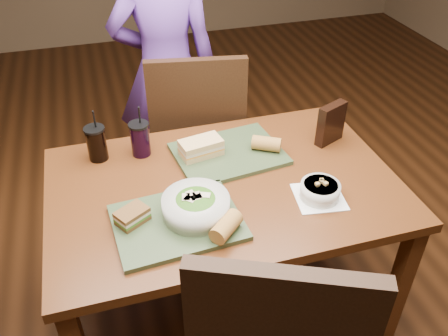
{
  "coord_description": "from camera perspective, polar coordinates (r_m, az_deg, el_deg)",
  "views": [
    {
      "loc": [
        -0.4,
        -1.34,
        1.85
      ],
      "look_at": [
        0.0,
        0.0,
        0.82
      ],
      "focal_mm": 38.0,
      "sensor_mm": 36.0,
      "label": 1
    }
  ],
  "objects": [
    {
      "name": "salad_bowl",
      "position": [
        1.6,
        -3.41,
        -4.47
      ],
      "size": [
        0.23,
        0.23,
        0.08
      ],
      "color": "silver",
      "rests_on": "tray_near"
    },
    {
      "name": "baguette_far",
      "position": [
        1.92,
        5.13,
        2.94
      ],
      "size": [
        0.13,
        0.11,
        0.06
      ],
      "primitive_type": "cylinder",
      "rotation": [
        0.0,
        1.57,
        -0.52
      ],
      "color": "#AD7533",
      "rests_on": "tray_far"
    },
    {
      "name": "chip_bag",
      "position": [
        2.02,
        12.74,
        5.24
      ],
      "size": [
        0.14,
        0.09,
        0.17
      ],
      "primitive_type": "cube",
      "rotation": [
        0.0,
        0.0,
        0.41
      ],
      "color": "black",
      "rests_on": "dining_table"
    },
    {
      "name": "dining_table",
      "position": [
        1.84,
        -0.0,
        -4.02
      ],
      "size": [
        1.3,
        0.85,
        0.75
      ],
      "color": "#502810",
      "rests_on": "ground"
    },
    {
      "name": "cup_berry",
      "position": [
        1.93,
        -10.06,
        3.48
      ],
      "size": [
        0.08,
        0.08,
        0.22
      ],
      "color": "black",
      "rests_on": "dining_table"
    },
    {
      "name": "tray_near",
      "position": [
        1.61,
        -5.63,
        -6.51
      ],
      "size": [
        0.44,
        0.35,
        0.02
      ],
      "primitive_type": "cube",
      "rotation": [
        0.0,
        0.0,
        0.07
      ],
      "color": "#314025",
      "rests_on": "dining_table"
    },
    {
      "name": "cup_cola",
      "position": [
        1.94,
        -15.08,
        2.9
      ],
      "size": [
        0.08,
        0.08,
        0.22
      ],
      "color": "black",
      "rests_on": "dining_table"
    },
    {
      "name": "diner",
      "position": [
        2.59,
        -7.0,
        11.55
      ],
      "size": [
        0.6,
        0.43,
        1.54
      ],
      "primitive_type": "imported",
      "rotation": [
        0.0,
        0.0,
        3.04
      ],
      "color": "#633696",
      "rests_on": "ground"
    },
    {
      "name": "soup_bowl",
      "position": [
        1.73,
        11.48,
        -2.66
      ],
      "size": [
        0.2,
        0.2,
        0.07
      ],
      "color": "white",
      "rests_on": "dining_table"
    },
    {
      "name": "baguette_near",
      "position": [
        1.53,
        0.26,
        -7.06
      ],
      "size": [
        0.13,
        0.13,
        0.06
      ],
      "primitive_type": "cylinder",
      "rotation": [
        0.0,
        1.57,
        0.74
      ],
      "color": "#AD7533",
      "rests_on": "tray_near"
    },
    {
      "name": "chair_far",
      "position": [
        2.37,
        -3.65,
        3.76
      ],
      "size": [
        0.52,
        0.52,
        1.03
      ],
      "color": "black",
      "rests_on": "ground"
    },
    {
      "name": "ground",
      "position": [
        2.32,
        -0.0,
        -16.49
      ],
      "size": [
        6.0,
        6.0,
        0.0
      ],
      "primitive_type": "plane",
      "color": "#381C0B",
      "rests_on": "ground"
    },
    {
      "name": "tray_far",
      "position": [
        1.92,
        0.56,
        1.72
      ],
      "size": [
        0.46,
        0.37,
        0.02
      ],
      "primitive_type": "cube",
      "rotation": [
        0.0,
        0.0,
        0.12
      ],
      "color": "#314025",
      "rests_on": "dining_table"
    },
    {
      "name": "sandwich_near",
      "position": [
        1.61,
        -10.99,
        -5.69
      ],
      "size": [
        0.13,
        0.11,
        0.05
      ],
      "color": "#593819",
      "rests_on": "tray_near"
    },
    {
      "name": "sandwich_far",
      "position": [
        1.88,
        -2.79,
        2.49
      ],
      "size": [
        0.18,
        0.12,
        0.07
      ],
      "color": "tan",
      "rests_on": "tray_far"
    }
  ]
}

